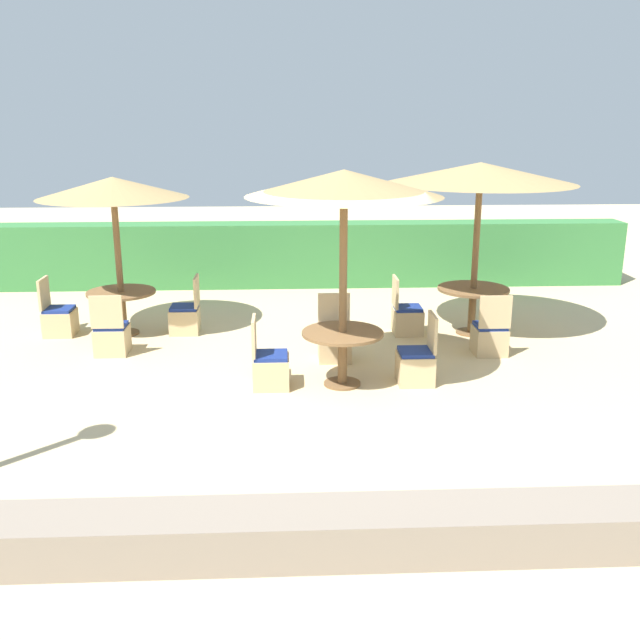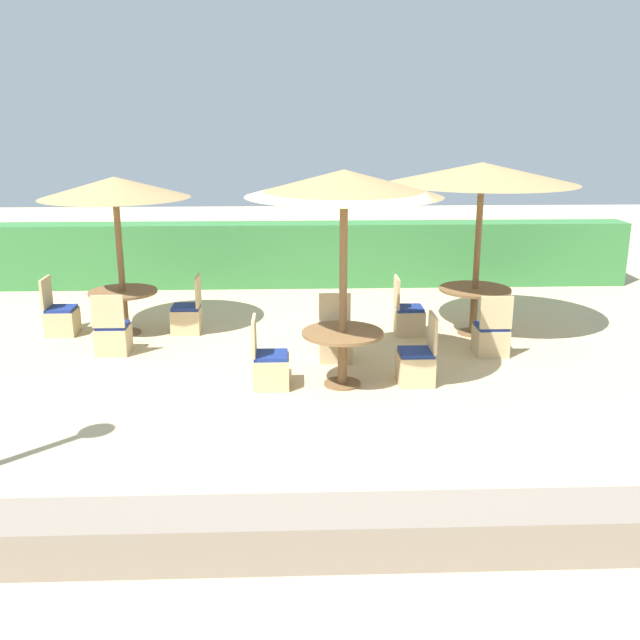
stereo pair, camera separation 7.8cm
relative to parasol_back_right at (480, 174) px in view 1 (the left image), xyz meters
The scene contains 17 objects.
ground_plane 4.59m from the parasol_back_right, 131.64° to the right, with size 40.00×40.00×0.00m, color #D1BA8C.
hedge_row 4.75m from the parasol_back_right, 125.76° to the left, with size 13.00×0.70×1.29m, color #387A3D.
stone_border 6.86m from the parasol_back_right, 113.25° to the right, with size 10.00×0.56×0.39m, color gray.
parasol_back_right is the anchor object (origin of this frame).
round_table_back_right 1.93m from the parasol_back_right, ahead, with size 1.13×1.13×0.75m.
patio_chair_back_right_south 2.50m from the parasol_back_right, 89.94° to the right, with size 0.46×0.46×0.93m.
patio_chair_back_right_west 2.50m from the parasol_back_right, behind, with size 0.46×0.46×0.93m.
parasol_back_left 5.60m from the parasol_back_right, behind, with size 2.29×2.29×2.49m.
round_table_back_left 5.93m from the parasol_back_right, behind, with size 1.08×1.08×0.71m.
patio_chair_back_left_south 6.03m from the parasol_back_right, behind, with size 0.46×0.46×0.93m.
patio_chair_back_left_east 5.13m from the parasol_back_right, behind, with size 0.46×0.46×0.93m.
patio_chair_back_left_west 6.98m from the parasol_back_right, behind, with size 0.46×0.46×0.93m.
parasol_center 3.15m from the parasol_back_right, 135.76° to the right, with size 2.42×2.42×2.76m.
round_table_center 3.71m from the parasol_back_right, 135.76° to the right, with size 1.05×1.05×0.72m.
patio_chair_center_west 4.51m from the parasol_back_right, 145.12° to the right, with size 0.46×0.46×0.93m.
patio_chair_center_east 3.39m from the parasol_back_right, 120.53° to the right, with size 0.46×0.46×0.93m.
patio_chair_center_north 3.43m from the parasol_back_right, 152.71° to the right, with size 0.46×0.46×0.93m.
Camera 1 is at (-0.41, -8.01, 3.36)m, focal length 40.00 mm.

